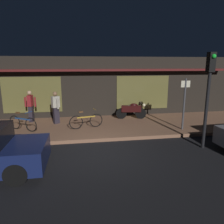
{
  "coord_description": "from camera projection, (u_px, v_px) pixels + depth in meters",
  "views": [
    {
      "loc": [
        -0.66,
        -7.34,
        3.19
      ],
      "look_at": [
        0.9,
        2.4,
        0.95
      ],
      "focal_mm": 34.04,
      "sensor_mm": 36.0,
      "label": 1
    }
  ],
  "objects": [
    {
      "name": "motorcycle",
      "position": [
        132.0,
        110.0,
        11.97
      ],
      "size": [
        1.7,
        0.57,
        0.97
      ],
      "color": "black",
      "rests_on": "sidewalk_slab"
    },
    {
      "name": "bicycle_parked",
      "position": [
        23.0,
        123.0,
        9.88
      ],
      "size": [
        1.42,
        0.93,
        0.91
      ],
      "color": "black",
      "rests_on": "sidewalk_slab"
    },
    {
      "name": "bicycle_extra",
      "position": [
        86.0,
        121.0,
        10.23
      ],
      "size": [
        1.62,
        0.53,
        0.91
      ],
      "color": "black",
      "rests_on": "sidewalk_slab"
    },
    {
      "name": "sign_post",
      "position": [
        184.0,
        101.0,
        9.81
      ],
      "size": [
        0.44,
        0.09,
        2.4
      ],
      "color": "#47474C",
      "rests_on": "sidewalk_slab"
    },
    {
      "name": "ground_plane",
      "position": [
        98.0,
        152.0,
        7.87
      ],
      "size": [
        60.0,
        60.0,
        0.0
      ],
      "primitive_type": "plane",
      "color": "black"
    },
    {
      "name": "person_bystander",
      "position": [
        56.0,
        107.0,
        10.92
      ],
      "size": [
        0.44,
        0.57,
        1.67
      ],
      "color": "#28232D",
      "rests_on": "sidewalk_slab"
    },
    {
      "name": "traffic_light_pole",
      "position": [
        209.0,
        84.0,
        7.72
      ],
      "size": [
        0.24,
        0.33,
        3.6
      ],
      "color": "black",
      "rests_on": "ground_plane"
    },
    {
      "name": "sidewalk_slab",
      "position": [
        93.0,
        127.0,
        10.74
      ],
      "size": [
        18.0,
        4.0,
        0.15
      ],
      "primitive_type": "cube",
      "color": "#8C6047",
      "rests_on": "ground_plane"
    },
    {
      "name": "person_photographer",
      "position": [
        30.0,
        106.0,
        11.28
      ],
      "size": [
        0.62,
        0.41,
        1.67
      ],
      "color": "#28232D",
      "rests_on": "sidewalk_slab"
    },
    {
      "name": "storefront_building",
      "position": [
        88.0,
        86.0,
        13.62
      ],
      "size": [
        18.0,
        3.3,
        3.6
      ],
      "color": "black",
      "rests_on": "ground_plane"
    }
  ]
}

